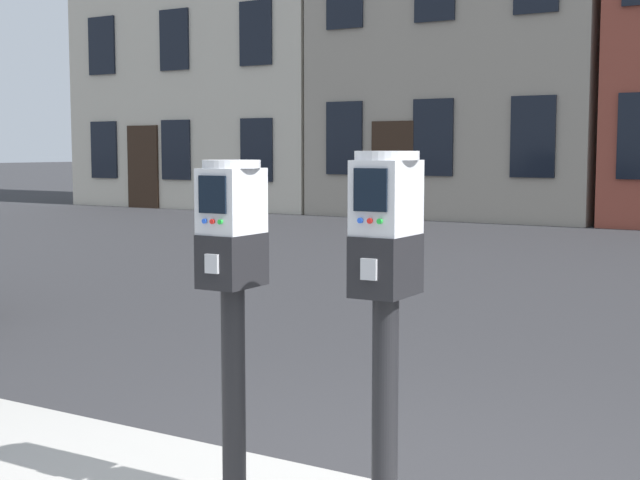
{
  "coord_description": "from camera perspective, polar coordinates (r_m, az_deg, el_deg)",
  "views": [
    {
      "loc": [
        1.52,
        -3.03,
        1.51
      ],
      "look_at": [
        -0.21,
        -0.25,
        1.18
      ],
      "focal_mm": 51.17,
      "sensor_mm": 36.0,
      "label": 1
    }
  ],
  "objects": [
    {
      "name": "parking_meter_twin_adjacent",
      "position": [
        3.06,
        4.14,
        -2.35
      ],
      "size": [
        0.22,
        0.25,
        1.36
      ],
      "rotation": [
        0.0,
        0.0,
        -1.55
      ],
      "color": "black",
      "rests_on": "sidewalk_slab"
    },
    {
      "name": "townhouse_orange_brick",
      "position": [
        25.41,
        -5.13,
        14.5
      ],
      "size": [
        7.4,
        5.36,
        10.79
      ],
      "color": "beige",
      "rests_on": "ground_plane"
    },
    {
      "name": "parking_meter_near_kerb",
      "position": [
        3.41,
        -5.51,
        -1.94
      ],
      "size": [
        0.22,
        0.25,
        1.33
      ],
      "rotation": [
        0.0,
        0.0,
        -1.55
      ],
      "color": "black",
      "rests_on": "sidewalk_slab"
    }
  ]
}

